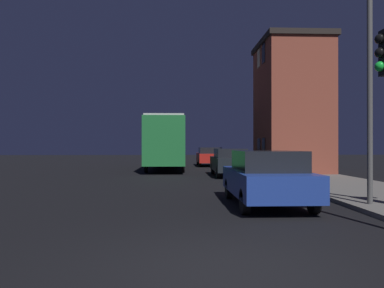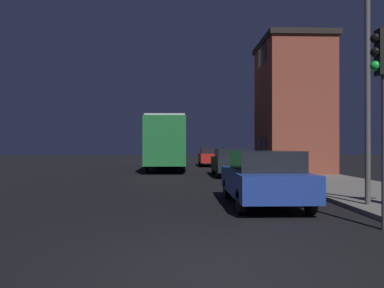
{
  "view_description": "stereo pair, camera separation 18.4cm",
  "coord_description": "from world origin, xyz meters",
  "px_view_note": "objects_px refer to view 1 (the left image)",
  "views": [
    {
      "loc": [
        -0.64,
        -5.01,
        1.65
      ],
      "look_at": [
        0.07,
        12.33,
        1.72
      ],
      "focal_mm": 35.0,
      "sensor_mm": 36.0,
      "label": 1
    },
    {
      "loc": [
        -0.46,
        -5.01,
        1.65
      ],
      "look_at": [
        0.07,
        12.33,
        1.72
      ],
      "focal_mm": 35.0,
      "sensor_mm": 36.0,
      "label": 2
    }
  ],
  "objects_px": {
    "streetlamp": "(357,26)",
    "bus": "(166,139)",
    "car_near_lane": "(266,177)",
    "car_mid_lane": "(230,162)",
    "car_far_lane": "(210,156)"
  },
  "relations": [
    {
      "from": "streetlamp",
      "to": "bus",
      "type": "distance_m",
      "value": 17.78
    },
    {
      "from": "bus",
      "to": "car_far_lane",
      "type": "height_order",
      "value": "bus"
    },
    {
      "from": "car_near_lane",
      "to": "streetlamp",
      "type": "bearing_deg",
      "value": -16.03
    },
    {
      "from": "car_near_lane",
      "to": "car_far_lane",
      "type": "bearing_deg",
      "value": 89.51
    },
    {
      "from": "bus",
      "to": "car_mid_lane",
      "type": "xyz_separation_m",
      "value": [
        3.57,
        -6.28,
        -1.29
      ]
    },
    {
      "from": "car_near_lane",
      "to": "car_mid_lane",
      "type": "distance_m",
      "value": 9.79
    },
    {
      "from": "streetlamp",
      "to": "car_near_lane",
      "type": "distance_m",
      "value": 4.61
    },
    {
      "from": "car_near_lane",
      "to": "car_far_lane",
      "type": "distance_m",
      "value": 19.71
    },
    {
      "from": "streetlamp",
      "to": "bus",
      "type": "xyz_separation_m",
      "value": [
        -5.43,
        16.71,
        -2.7
      ]
    },
    {
      "from": "car_near_lane",
      "to": "car_mid_lane",
      "type": "height_order",
      "value": "car_near_lane"
    },
    {
      "from": "car_mid_lane",
      "to": "car_far_lane",
      "type": "distance_m",
      "value": 9.93
    },
    {
      "from": "streetlamp",
      "to": "car_mid_lane",
      "type": "bearing_deg",
      "value": 100.12
    },
    {
      "from": "streetlamp",
      "to": "car_mid_lane",
      "type": "relative_size",
      "value": 1.6
    },
    {
      "from": "car_near_lane",
      "to": "car_mid_lane",
      "type": "bearing_deg",
      "value": 87.8
    },
    {
      "from": "car_mid_lane",
      "to": "car_near_lane",
      "type": "bearing_deg",
      "value": -92.2
    }
  ]
}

